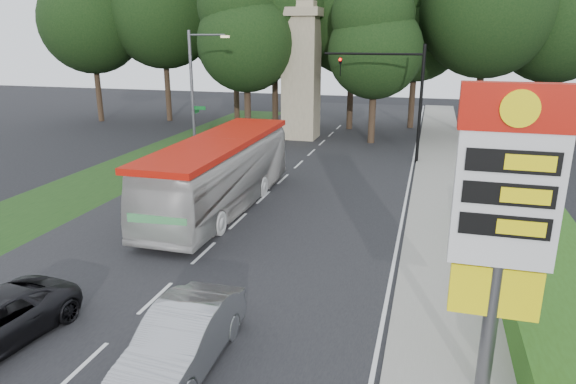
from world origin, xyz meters
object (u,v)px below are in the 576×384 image
(gas_station_pylon, at_px, (505,206))
(traffic_signal_mast, at_px, (400,87))
(transit_bus, at_px, (220,174))
(sedan_silver, at_px, (182,339))
(streetlight_signs, at_px, (195,88))
(monument, at_px, (301,71))

(gas_station_pylon, relative_size, traffic_signal_mast, 0.95)
(transit_bus, height_order, sedan_silver, transit_bus)
(traffic_signal_mast, bearing_deg, transit_bus, -121.32)
(streetlight_signs, xyz_separation_m, monument, (4.99, 7.99, 0.67))
(traffic_signal_mast, distance_m, streetlight_signs, 12.83)
(streetlight_signs, height_order, sedan_silver, streetlight_signs)
(gas_station_pylon, height_order, streetlight_signs, streetlight_signs)
(streetlight_signs, xyz_separation_m, transit_bus, (5.64, -9.56, -2.80))
(traffic_signal_mast, height_order, streetlight_signs, streetlight_signs)
(traffic_signal_mast, relative_size, monument, 0.72)
(traffic_signal_mast, bearing_deg, streetlight_signs, -171.08)
(transit_bus, xyz_separation_m, sedan_silver, (3.70, -11.27, -0.87))
(traffic_signal_mast, height_order, monument, monument)
(monument, bearing_deg, streetlight_signs, -121.97)
(monument, relative_size, sedan_silver, 2.18)
(sedan_silver, bearing_deg, transit_bus, 107.46)
(monument, height_order, sedan_silver, monument)
(traffic_signal_mast, height_order, sedan_silver, traffic_signal_mast)
(gas_station_pylon, bearing_deg, traffic_signal_mast, 99.09)
(monument, bearing_deg, sedan_silver, -81.40)
(streetlight_signs, bearing_deg, sedan_silver, -65.83)
(gas_station_pylon, distance_m, sedan_silver, 7.81)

